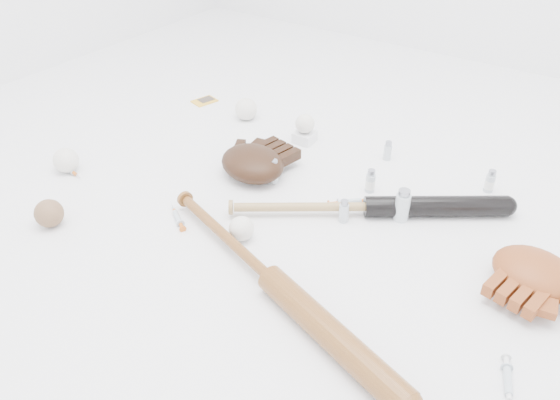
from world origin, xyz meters
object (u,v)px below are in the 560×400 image
Objects in this scene: bat_dark at (368,207)px; bat_wood at (272,279)px; pedestal at (305,137)px; glove_dark at (252,163)px.

bat_wood reaches higher than bat_dark.
pedestal is at bearing 110.26° from bat_dark.
bat_dark is 12.29× the size of pedestal.
bat_wood is (-0.05, -0.40, 0.00)m from bat_dark.
bat_wood is 0.74m from pedestal.
pedestal is at bearing 134.54° from bat_wood.
bat_wood is 3.49× the size of glove_dark.
bat_dark is 0.40m from glove_dark.
bat_dark is at bearing 13.77° from glove_dark.
bat_wood reaches higher than pedestal.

